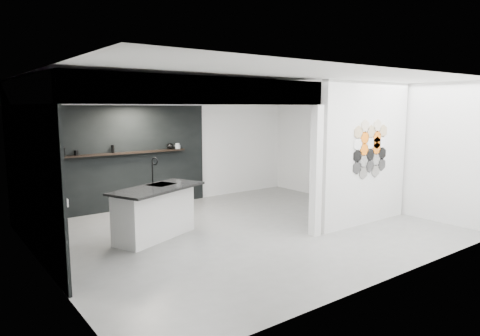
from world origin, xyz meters
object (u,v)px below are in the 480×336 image
at_px(glass_vase, 178,146).
at_px(utensil_cup, 76,153).
at_px(partition_panel, 366,154).
at_px(kitchen_island, 155,212).
at_px(glass_bowl, 178,147).
at_px(kettle, 170,146).
at_px(wall_basin, 50,202).
at_px(stockpot, 59,152).
at_px(bottle_dark, 113,149).

bearing_deg(glass_vase, utensil_cup, 180.00).
height_order(partition_panel, kitchen_island, partition_panel).
height_order(glass_bowl, glass_vase, glass_vase).
distance_m(partition_panel, glass_vase, 4.39).
distance_m(partition_panel, kettle, 4.48).
distance_m(wall_basin, utensil_cup, 2.36).
relative_size(wall_basin, stockpot, 2.74).
relative_size(glass_bowl, bottle_dark, 0.76).
bearing_deg(kettle, wall_basin, -167.47).
xyz_separation_m(stockpot, glass_vase, (2.70, 0.00, -0.02)).
relative_size(kitchen_island, utensil_cup, 17.95).
xyz_separation_m(partition_panel, kettle, (-2.27, 3.87, -0.01)).
relative_size(stockpot, bottle_dark, 1.23).
height_order(partition_panel, glass_vase, partition_panel).
height_order(stockpot, kettle, stockpot).
bearing_deg(kettle, utensil_cup, 159.67).
xyz_separation_m(kitchen_island, glass_vase, (1.71, 2.27, 0.91)).
bearing_deg(partition_panel, stockpot, 141.01).
bearing_deg(stockpot, partition_panel, -38.99).
relative_size(wall_basin, utensil_cup, 5.64).
bearing_deg(stockpot, glass_vase, 0.00).
height_order(wall_basin, glass_vase, glass_vase).
relative_size(partition_panel, stockpot, 12.80).
height_order(wall_basin, utensil_cup, utensil_cup).
distance_m(kitchen_island, stockpot, 2.64).
height_order(wall_basin, stockpot, stockpot).
xyz_separation_m(partition_panel, stockpot, (-4.78, 3.87, 0.01)).
relative_size(wall_basin, kitchen_island, 0.31).
bearing_deg(wall_basin, partition_panel, -18.23).
height_order(kettle, bottle_dark, bottle_dark).
bearing_deg(glass_bowl, kettle, 180.00).
distance_m(wall_basin, glass_vase, 4.01).
bearing_deg(partition_panel, glass_vase, 118.23).
bearing_deg(kitchen_island, glass_bowl, 30.65).
height_order(kitchen_island, kettle, kettle).
height_order(glass_vase, utensil_cup, glass_vase).
height_order(kitchen_island, glass_vase, glass_vase).
relative_size(wall_basin, kettle, 3.53).
bearing_deg(kettle, glass_vase, -20.33).
bearing_deg(bottle_dark, kitchen_island, -93.07).
height_order(wall_basin, bottle_dark, bottle_dark).
xyz_separation_m(kitchen_island, bottle_dark, (0.12, 2.27, 0.93)).
xyz_separation_m(kettle, utensil_cup, (-2.17, 0.00, -0.02)).
xyz_separation_m(glass_bowl, glass_vase, (0.00, 0.00, 0.02)).
distance_m(glass_vase, bottle_dark, 1.59).
distance_m(partition_panel, utensil_cup, 5.89).
distance_m(glass_bowl, glass_vase, 0.02).
relative_size(kitchen_island, bottle_dark, 10.79).
distance_m(kettle, glass_vase, 0.19).
height_order(partition_panel, bottle_dark, partition_panel).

